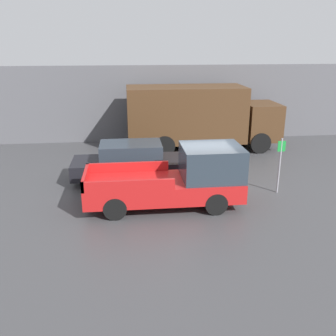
% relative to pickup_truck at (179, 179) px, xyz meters
% --- Properties ---
extents(ground_plane, '(60.00, 60.00, 0.00)m').
position_rel_pickup_truck_xyz_m(ground_plane, '(0.89, 0.80, -0.99)').
color(ground_plane, '#3D3D3F').
extents(building_wall, '(28.00, 0.15, 4.30)m').
position_rel_pickup_truck_xyz_m(building_wall, '(0.89, 9.44, 1.16)').
color(building_wall, '#56565B').
rests_on(building_wall, ground).
extents(pickup_truck, '(5.44, 2.01, 2.14)m').
position_rel_pickup_truck_xyz_m(pickup_truck, '(0.00, 0.00, 0.00)').
color(pickup_truck, red).
rests_on(pickup_truck, ground).
extents(car, '(4.59, 1.87, 1.60)m').
position_rel_pickup_truck_xyz_m(car, '(-1.73, 2.78, -0.19)').
color(car, black).
rests_on(car, ground).
extents(delivery_truck, '(8.05, 2.62, 3.35)m').
position_rel_pickup_truck_xyz_m(delivery_truck, '(2.00, 7.22, 0.84)').
color(delivery_truck, '#472D19').
rests_on(delivery_truck, ground).
extents(parking_sign, '(0.30, 0.07, 2.16)m').
position_rel_pickup_truck_xyz_m(parking_sign, '(3.94, 0.73, 0.23)').
color(parking_sign, gray).
rests_on(parking_sign, ground).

